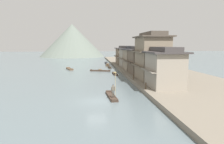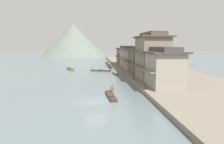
{
  "view_description": "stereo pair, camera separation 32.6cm",
  "coord_description": "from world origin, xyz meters",
  "views": [
    {
      "loc": [
        -0.69,
        -25.21,
        7.07
      ],
      "look_at": [
        3.14,
        11.29,
        2.19
      ],
      "focal_mm": 32.84,
      "sensor_mm": 36.0,
      "label": 1
    },
    {
      "loc": [
        -0.37,
        -25.24,
        7.07
      ],
      "look_at": [
        3.14,
        11.29,
        2.19
      ],
      "focal_mm": 32.84,
      "sensor_mm": 36.0,
      "label": 2
    }
  ],
  "objects": [
    {
      "name": "house_waterfront_second",
      "position": [
        10.7,
        12.09,
        4.92
      ],
      "size": [
        6.08,
        8.32,
        8.74
      ],
      "color": "#7F705B",
      "rests_on": "riverbank_right"
    },
    {
      "name": "boat_moored_second",
      "position": [
        -6.72,
        34.2,
        0.17
      ],
      "size": [
        2.52,
        4.63,
        0.51
      ],
      "color": "brown",
      "rests_on": "ground"
    },
    {
      "name": "house_waterfront_nearest",
      "position": [
        10.48,
        4.75,
        3.63
      ],
      "size": [
        5.64,
        7.19,
        6.14
      ],
      "color": "gray",
      "rests_on": "riverbank_right"
    },
    {
      "name": "boat_midriver_drifting",
      "position": [
        5.1,
        23.19,
        0.23
      ],
      "size": [
        1.02,
        4.2,
        0.66
      ],
      "color": "#423328",
      "rests_on": "ground"
    },
    {
      "name": "mooring_post_dock_near",
      "position": [
        7.27,
        3.41,
        1.12
      ],
      "size": [
        0.2,
        0.2,
        0.98
      ],
      "primitive_type": "cylinder",
      "color": "#473828",
      "rests_on": "riverbank_right"
    },
    {
      "name": "house_waterfront_tall",
      "position": [
        10.58,
        20.11,
        3.62
      ],
      "size": [
        5.83,
        7.73,
        6.14
      ],
      "color": "brown",
      "rests_on": "riverbank_right"
    },
    {
      "name": "boat_foreground_poled",
      "position": [
        2.07,
        1.71,
        0.14
      ],
      "size": [
        1.28,
        5.17,
        0.41
      ],
      "color": "#423328",
      "rests_on": "ground"
    },
    {
      "name": "ground_plane",
      "position": [
        0.0,
        0.0,
        0.0
      ],
      "size": [
        400.0,
        400.0,
        0.0
      ],
      "primitive_type": "plane",
      "color": "slate"
    },
    {
      "name": "house_waterfront_narrow",
      "position": [
        10.66,
        27.69,
        3.62
      ],
      "size": [
        5.99,
        7.88,
        6.14
      ],
      "color": "gray",
      "rests_on": "riverbank_right"
    },
    {
      "name": "house_waterfront_far",
      "position": [
        10.42,
        35.21,
        3.62
      ],
      "size": [
        5.51,
        8.0,
        6.14
      ],
      "color": "gray",
      "rests_on": "riverbank_right"
    },
    {
      "name": "boat_midriver_upstream",
      "position": [
        5.28,
        52.2,
        0.14
      ],
      "size": [
        1.28,
        5.83,
        0.42
      ],
      "color": "#232326",
      "rests_on": "ground"
    },
    {
      "name": "hill_far_west",
      "position": [
        -11.6,
        102.41,
        9.76
      ],
      "size": [
        38.75,
        38.75,
        19.51
      ],
      "primitive_type": "cone",
      "color": "slate",
      "rests_on": "ground"
    },
    {
      "name": "boat_moored_nearest",
      "position": [
        1.84,
        29.47,
        0.21
      ],
      "size": [
        5.49,
        2.59,
        0.67
      ],
      "color": "#423328",
      "rests_on": "ground"
    },
    {
      "name": "boatman_person",
      "position": [
        2.18,
        0.5,
        1.42
      ],
      "size": [
        0.57,
        0.27,
        3.04
      ],
      "color": "black",
      "rests_on": "boat_foreground_poled"
    },
    {
      "name": "house_waterfront_end",
      "position": [
        11.2,
        43.81,
        3.62
      ],
      "size": [
        7.07,
        8.08,
        6.14
      ],
      "color": "#75604C",
      "rests_on": "riverbank_right"
    },
    {
      "name": "boat_moored_far",
      "position": [
        5.11,
        37.33,
        0.17
      ],
      "size": [
        0.88,
        4.64,
        0.52
      ],
      "color": "#33281E",
      "rests_on": "ground"
    },
    {
      "name": "boat_moored_third",
      "position": [
        5.07,
        44.67,
        0.25
      ],
      "size": [
        1.77,
        5.47,
        0.76
      ],
      "color": "brown",
      "rests_on": "ground"
    },
    {
      "name": "riverbank_right",
      "position": [
        15.92,
        30.0,
        0.31
      ],
      "size": [
        18.0,
        110.0,
        0.62
      ],
      "primitive_type": "cube",
      "color": "slate",
      "rests_on": "ground"
    },
    {
      "name": "mooring_post_dock_mid",
      "position": [
        7.27,
        12.04,
        1.07
      ],
      "size": [
        0.2,
        0.2,
        0.89
      ],
      "primitive_type": "cylinder",
      "color": "#473828",
      "rests_on": "riverbank_right"
    }
  ]
}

